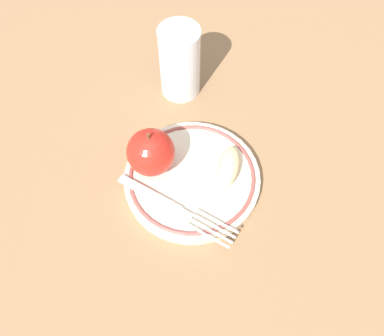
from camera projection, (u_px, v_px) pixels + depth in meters
name	position (u px, v px, depth m)	size (l,w,h in m)	color
ground_plane	(206.00, 176.00, 0.62)	(2.00, 2.00, 0.00)	olive
plate	(192.00, 179.00, 0.60)	(0.19, 0.19, 0.02)	beige
apple_red_whole	(151.00, 151.00, 0.58)	(0.07, 0.07, 0.07)	red
apple_slice_front	(228.00, 166.00, 0.59)	(0.07, 0.03, 0.02)	beige
fork	(171.00, 206.00, 0.57)	(0.17, 0.10, 0.00)	silver
drinking_glass	(180.00, 62.00, 0.65)	(0.06, 0.06, 0.12)	silver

